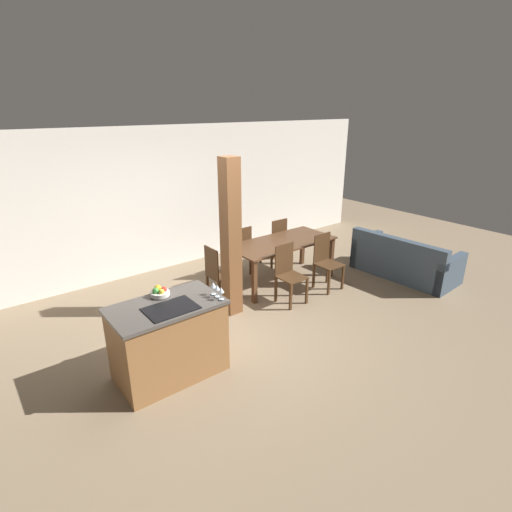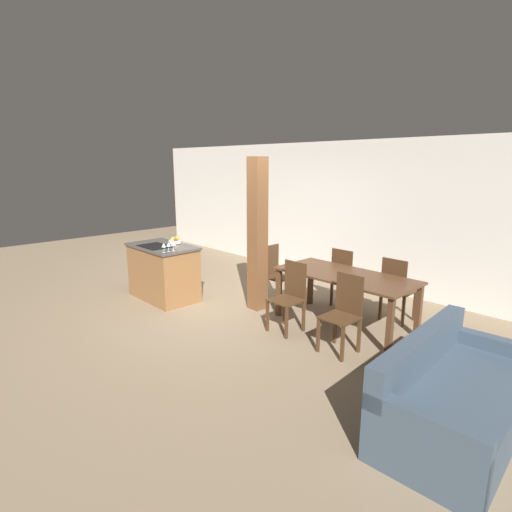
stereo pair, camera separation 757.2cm
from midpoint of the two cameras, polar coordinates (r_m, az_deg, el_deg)
The scene contains 15 objects.
ground_plane at distance 4.85m, azimuth -44.24°, elevation -19.24°, with size 16.00×16.00×0.00m, color #847056.
wall_back at distance 6.96m, azimuth -45.35°, elevation 3.73°, with size 11.20×0.08×2.70m.
kitchen_island at distance 4.70m, azimuth -60.23°, elevation -18.65°, with size 1.26×0.74×0.94m.
fruit_bowl at distance 4.65m, azimuth -60.80°, elevation -11.72°, with size 0.22×0.22×0.12m.
wine_glass_near at distance 3.98m, azimuth -56.99°, elevation -13.32°, with size 0.07×0.07×0.15m.
wine_glass_middle at distance 4.05m, azimuth -56.65°, elevation -12.74°, with size 0.07×0.07×0.15m.
wine_glass_far at distance 4.12m, azimuth -56.32°, elevation -12.18°, with size 0.07×0.07×0.15m.
dining_table at distance 5.26m, azimuth -27.11°, elevation -3.86°, with size 1.95×0.90×0.77m.
dining_chair_near_left at distance 4.68m, azimuth -30.25°, elevation -9.76°, with size 0.40×0.40×0.96m.
dining_chair_near_right at distance 4.82m, azimuth -19.97°, elevation -7.17°, with size 0.40×0.40×0.96m.
dining_chair_far_left at distance 5.90m, azimuth -32.37°, elevation -4.06°, with size 0.40×0.40×0.96m.
dining_chair_far_right at distance 6.01m, azimuth -24.18°, elevation -2.15°, with size 0.40×0.40×0.96m.
dining_chair_head_end at distance 5.31m, azimuth -41.19°, elevation -8.74°, with size 0.40×0.40×0.96m.
couch at distance 5.09m, azimuth -0.75°, elevation -7.08°, with size 0.97×1.89×0.81m.
timber_post at distance 4.69m, azimuth -43.35°, elevation -3.38°, with size 0.23×0.23×2.38m.
Camera 1 is at (-2.79, -4.12, 3.04)m, focal length 28.00 mm.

